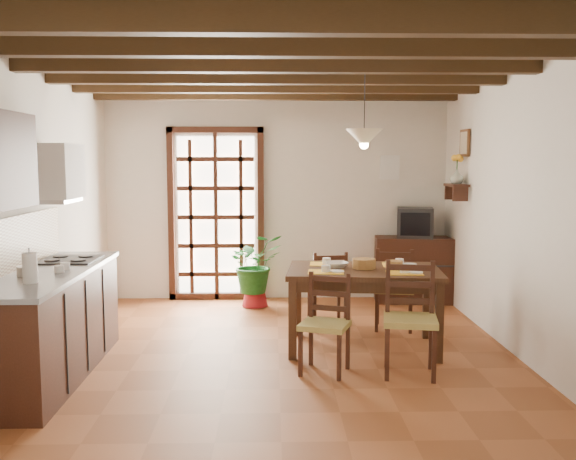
{
  "coord_description": "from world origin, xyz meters",
  "views": [
    {
      "loc": [
        -0.05,
        -6.0,
        1.86
      ],
      "look_at": [
        0.1,
        0.4,
        1.15
      ],
      "focal_mm": 40.0,
      "sensor_mm": 36.0,
      "label": 1
    }
  ],
  "objects_px": {
    "kitchen_counter": "(51,322)",
    "potted_plant": "(255,262)",
    "chair_near_left": "(325,342)",
    "dining_table": "(364,279)",
    "sideboard": "(414,269)",
    "crt_tv": "(415,223)",
    "chair_far_left": "(327,304)",
    "pendant_lamp": "(364,136)",
    "chair_near_right": "(410,340)",
    "chair_far_right": "(394,303)"
  },
  "relations": [
    {
      "from": "kitchen_counter",
      "to": "potted_plant",
      "type": "bearing_deg",
      "value": 57.07
    },
    {
      "from": "kitchen_counter",
      "to": "chair_near_left",
      "type": "height_order",
      "value": "kitchen_counter"
    },
    {
      "from": "dining_table",
      "to": "sideboard",
      "type": "distance_m",
      "value": 2.3
    },
    {
      "from": "crt_tv",
      "to": "kitchen_counter",
      "type": "bearing_deg",
      "value": -131.86
    },
    {
      "from": "crt_tv",
      "to": "potted_plant",
      "type": "xyz_separation_m",
      "value": [
        -2.07,
        -0.23,
        -0.47
      ]
    },
    {
      "from": "chair_far_left",
      "to": "sideboard",
      "type": "distance_m",
      "value": 1.8
    },
    {
      "from": "kitchen_counter",
      "to": "chair_far_left",
      "type": "distance_m",
      "value": 2.94
    },
    {
      "from": "chair_far_left",
      "to": "kitchen_counter",
      "type": "bearing_deg",
      "value": 24.03
    },
    {
      "from": "dining_table",
      "to": "pendant_lamp",
      "type": "distance_m",
      "value": 1.39
    },
    {
      "from": "chair_near_right",
      "to": "kitchen_counter",
      "type": "bearing_deg",
      "value": -170.91
    },
    {
      "from": "chair_near_right",
      "to": "chair_far_right",
      "type": "height_order",
      "value": "chair_near_right"
    },
    {
      "from": "potted_plant",
      "to": "pendant_lamp",
      "type": "xyz_separation_m",
      "value": [
        1.12,
        -1.73,
        1.51
      ]
    },
    {
      "from": "chair_near_left",
      "to": "potted_plant",
      "type": "distance_m",
      "value": 2.65
    },
    {
      "from": "dining_table",
      "to": "chair_far_right",
      "type": "height_order",
      "value": "chair_far_right"
    },
    {
      "from": "dining_table",
      "to": "pendant_lamp",
      "type": "bearing_deg",
      "value": 95.6
    },
    {
      "from": "chair_near_left",
      "to": "potted_plant",
      "type": "height_order",
      "value": "potted_plant"
    },
    {
      "from": "pendant_lamp",
      "to": "crt_tv",
      "type": "bearing_deg",
      "value": 64.11
    },
    {
      "from": "chair_near_right",
      "to": "chair_far_right",
      "type": "distance_m",
      "value": 1.5
    },
    {
      "from": "sideboard",
      "to": "potted_plant",
      "type": "distance_m",
      "value": 2.09
    },
    {
      "from": "dining_table",
      "to": "sideboard",
      "type": "xyz_separation_m",
      "value": [
        0.96,
        2.08,
        -0.27
      ]
    },
    {
      "from": "chair_near_right",
      "to": "potted_plant",
      "type": "bearing_deg",
      "value": 128.0
    },
    {
      "from": "chair_far_left",
      "to": "chair_far_right",
      "type": "relative_size",
      "value": 0.95
    },
    {
      "from": "chair_far_left",
      "to": "crt_tv",
      "type": "bearing_deg",
      "value": -141.54
    },
    {
      "from": "chair_near_left",
      "to": "sideboard",
      "type": "xyz_separation_m",
      "value": [
        1.39,
        2.79,
        0.15
      ]
    },
    {
      "from": "chair_near_left",
      "to": "pendant_lamp",
      "type": "xyz_separation_m",
      "value": [
        0.44,
        0.81,
        1.81
      ]
    },
    {
      "from": "crt_tv",
      "to": "chair_far_left",
      "type": "bearing_deg",
      "value": -122.89
    },
    {
      "from": "kitchen_counter",
      "to": "chair_near_right",
      "type": "height_order",
      "value": "kitchen_counter"
    },
    {
      "from": "sideboard",
      "to": "pendant_lamp",
      "type": "xyz_separation_m",
      "value": [
        -0.96,
        -1.98,
        1.65
      ]
    },
    {
      "from": "chair_near_right",
      "to": "sideboard",
      "type": "xyz_separation_m",
      "value": [
        0.66,
        2.86,
        0.12
      ]
    },
    {
      "from": "chair_near_left",
      "to": "crt_tv",
      "type": "bearing_deg",
      "value": 83.11
    },
    {
      "from": "dining_table",
      "to": "chair_far_right",
      "type": "relative_size",
      "value": 1.71
    },
    {
      "from": "potted_plant",
      "to": "chair_far_right",
      "type": "bearing_deg",
      "value": -35.86
    },
    {
      "from": "crt_tv",
      "to": "chair_far_right",
      "type": "bearing_deg",
      "value": -99.74
    },
    {
      "from": "dining_table",
      "to": "potted_plant",
      "type": "relative_size",
      "value": 0.8
    },
    {
      "from": "chair_near_left",
      "to": "chair_near_right",
      "type": "height_order",
      "value": "chair_near_right"
    },
    {
      "from": "kitchen_counter",
      "to": "sideboard",
      "type": "height_order",
      "value": "kitchen_counter"
    },
    {
      "from": "chair_near_left",
      "to": "crt_tv",
      "type": "xyz_separation_m",
      "value": [
        1.39,
        2.78,
        0.77
      ]
    },
    {
      "from": "dining_table",
      "to": "chair_far_right",
      "type": "distance_m",
      "value": 0.93
    },
    {
      "from": "chair_far_right",
      "to": "sideboard",
      "type": "distance_m",
      "value": 1.47
    },
    {
      "from": "chair_far_right",
      "to": "potted_plant",
      "type": "height_order",
      "value": "potted_plant"
    },
    {
      "from": "dining_table",
      "to": "potted_plant",
      "type": "bearing_deg",
      "value": 126.93
    },
    {
      "from": "dining_table",
      "to": "crt_tv",
      "type": "height_order",
      "value": "crt_tv"
    },
    {
      "from": "chair_far_right",
      "to": "dining_table",
      "type": "bearing_deg",
      "value": 69.57
    },
    {
      "from": "potted_plant",
      "to": "kitchen_counter",
      "type": "bearing_deg",
      "value": -122.93
    },
    {
      "from": "dining_table",
      "to": "chair_near_left",
      "type": "distance_m",
      "value": 0.94
    },
    {
      "from": "crt_tv",
      "to": "chair_near_left",
      "type": "bearing_deg",
      "value": -105.39
    },
    {
      "from": "kitchen_counter",
      "to": "chair_far_left",
      "type": "height_order",
      "value": "kitchen_counter"
    },
    {
      "from": "kitchen_counter",
      "to": "pendant_lamp",
      "type": "xyz_separation_m",
      "value": [
        2.79,
        0.85,
        1.6
      ]
    },
    {
      "from": "sideboard",
      "to": "potted_plant",
      "type": "bearing_deg",
      "value": -168.37
    },
    {
      "from": "chair_near_left",
      "to": "crt_tv",
      "type": "height_order",
      "value": "crt_tv"
    }
  ]
}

